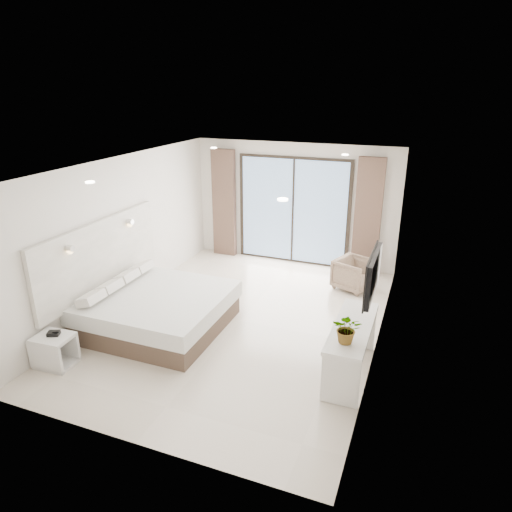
{
  "coord_description": "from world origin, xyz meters",
  "views": [
    {
      "loc": [
        2.78,
        -6.45,
        3.86
      ],
      "look_at": [
        0.14,
        0.4,
        1.09
      ],
      "focal_mm": 32.0,
      "sensor_mm": 36.0,
      "label": 1
    }
  ],
  "objects_px": {
    "bed": "(157,310)",
    "nightstand": "(55,351)",
    "console_desk": "(352,339)",
    "armchair": "(354,273)"
  },
  "relations": [
    {
      "from": "nightstand",
      "to": "bed",
      "type": "bearing_deg",
      "value": 59.14
    },
    {
      "from": "nightstand",
      "to": "console_desk",
      "type": "bearing_deg",
      "value": 14.92
    },
    {
      "from": "bed",
      "to": "nightstand",
      "type": "height_order",
      "value": "bed"
    },
    {
      "from": "bed",
      "to": "armchair",
      "type": "relative_size",
      "value": 3.16
    },
    {
      "from": "bed",
      "to": "nightstand",
      "type": "xyz_separation_m",
      "value": [
        -0.78,
        -1.5,
        -0.08
      ]
    },
    {
      "from": "bed",
      "to": "console_desk",
      "type": "bearing_deg",
      "value": -2.76
    },
    {
      "from": "console_desk",
      "to": "armchair",
      "type": "relative_size",
      "value": 2.34
    },
    {
      "from": "console_desk",
      "to": "armchair",
      "type": "height_order",
      "value": "console_desk"
    },
    {
      "from": "bed",
      "to": "console_desk",
      "type": "distance_m",
      "value": 3.27
    },
    {
      "from": "nightstand",
      "to": "armchair",
      "type": "height_order",
      "value": "armchair"
    }
  ]
}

